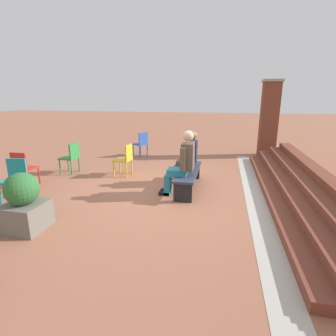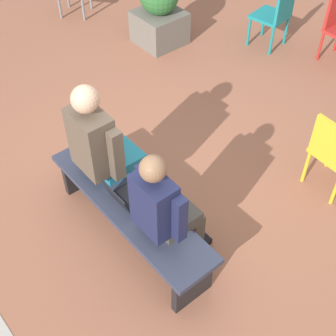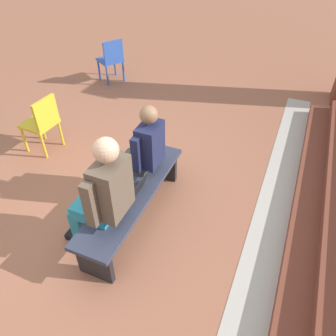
{
  "view_description": "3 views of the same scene",
  "coord_description": "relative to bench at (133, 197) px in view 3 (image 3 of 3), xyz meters",
  "views": [
    {
      "loc": [
        5.39,
        1.13,
        2.06
      ],
      "look_at": [
        0.02,
        -0.01,
        0.56
      ],
      "focal_mm": 28.0,
      "sensor_mm": 36.0,
      "label": 1
    },
    {
      "loc": [
        -2.43,
        1.75,
        3.4
      ],
      "look_at": [
        -0.31,
        -0.01,
        0.61
      ],
      "focal_mm": 50.0,
      "sensor_mm": 36.0,
      "label": 2
    },
    {
      "loc": [
        1.91,
        1.75,
        2.88
      ],
      "look_at": [
        -0.31,
        0.8,
        0.89
      ],
      "focal_mm": 35.0,
      "sensor_mm": 36.0,
      "label": 3
    }
  ],
  "objects": [
    {
      "name": "ground_plane",
      "position": [
        0.29,
        -0.39,
        -0.35
      ],
      "size": [
        60.0,
        60.0,
        0.0
      ],
      "primitive_type": "plane",
      "color": "#9E6047"
    },
    {
      "name": "concrete_strip",
      "position": [
        0.0,
        1.45,
        -0.35
      ],
      "size": [
        7.52,
        0.4,
        0.01
      ],
      "primitive_type": "cube",
      "color": "#B7B2A8",
      "rests_on": "ground"
    },
    {
      "name": "bench",
      "position": [
        0.0,
        0.0,
        0.0
      ],
      "size": [
        1.8,
        0.44,
        0.45
      ],
      "color": "#33384C",
      "rests_on": "ground"
    },
    {
      "name": "person_student",
      "position": [
        -0.39,
        -0.06,
        0.34
      ],
      "size": [
        0.5,
        0.63,
        1.28
      ],
      "color": "#4C473D",
      "rests_on": "ground"
    },
    {
      "name": "person_adult",
      "position": [
        0.42,
        -0.07,
        0.39
      ],
      "size": [
        0.58,
        0.73,
        1.4
      ],
      "color": "teal",
      "rests_on": "ground"
    },
    {
      "name": "laptop",
      "position": [
        0.02,
        0.01,
        0.15
      ],
      "size": [
        0.32,
        0.29,
        0.21
      ],
      "color": "black",
      "rests_on": "bench"
    },
    {
      "name": "plastic_chair_foreground",
      "position": [
        -0.72,
        -1.8,
        0.13
      ],
      "size": [
        0.44,
        0.44,
        0.84
      ],
      "color": "gold",
      "rests_on": "ground"
    },
    {
      "name": "plastic_chair_mid_courtyard",
      "position": [
        -3.12,
        -2.1,
        0.13
      ],
      "size": [
        0.58,
        0.58,
        0.84
      ],
      "color": "#2D56B7",
      "rests_on": "ground"
    }
  ]
}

